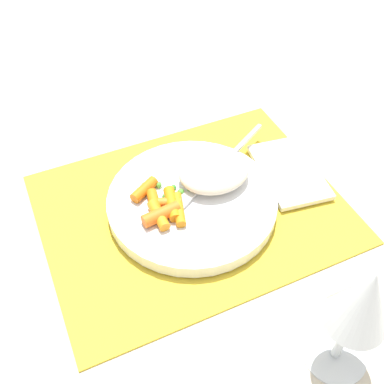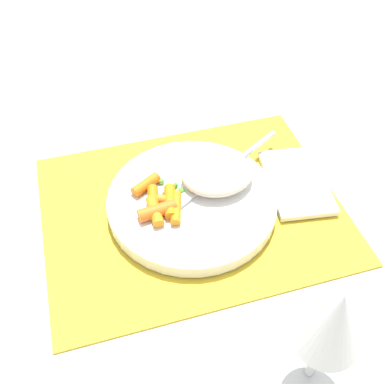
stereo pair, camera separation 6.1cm
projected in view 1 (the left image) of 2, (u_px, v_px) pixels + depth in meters
name	position (u px, v px, depth m)	size (l,w,h in m)	color
ground_plane	(192.00, 209.00, 0.65)	(2.40, 2.40, 0.00)	beige
placemat	(192.00, 208.00, 0.65)	(0.41, 0.32, 0.01)	gold
plate	(192.00, 202.00, 0.64)	(0.23, 0.23, 0.02)	white
rice_mound	(214.00, 171.00, 0.64)	(0.10, 0.09, 0.03)	beige
carrot_portion	(162.00, 206.00, 0.61)	(0.07, 0.10, 0.02)	orange
pea_scatter	(167.00, 195.00, 0.63)	(0.09, 0.07, 0.01)	green
fork	(215.00, 172.00, 0.66)	(0.19, 0.12, 0.01)	silver
wine_glass	(362.00, 303.00, 0.42)	(0.07, 0.07, 0.16)	silver
napkin	(289.00, 172.00, 0.69)	(0.08, 0.14, 0.01)	white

